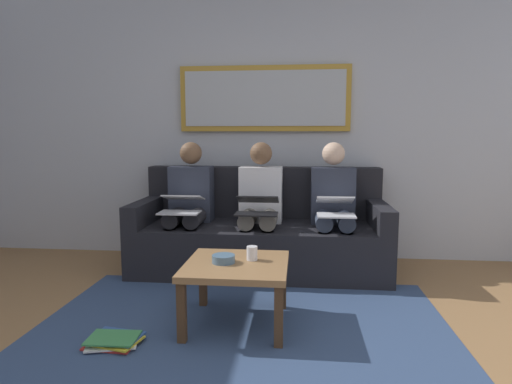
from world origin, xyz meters
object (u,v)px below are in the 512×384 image
(person_left, at_px, (333,204))
(coffee_table, at_px, (237,271))
(magazine_stack, at_px, (114,340))
(bowl, at_px, (224,259))
(laptop_white, at_px, (336,207))
(laptop_silver, at_px, (182,204))
(couch, at_px, (261,234))
(laptop_black, at_px, (257,206))
(person_middle, at_px, (260,203))
(cup, at_px, (252,253))
(person_right, at_px, (189,202))
(framed_mirror, at_px, (264,99))

(person_left, bearing_deg, coffee_table, 59.27)
(person_left, relative_size, magazine_stack, 3.43)
(coffee_table, distance_m, bowl, 0.12)
(laptop_white, relative_size, laptop_silver, 1.02)
(couch, distance_m, laptop_black, 0.44)
(person_middle, relative_size, laptop_silver, 3.34)
(cup, height_order, laptop_black, laptop_black)
(person_left, height_order, magazine_stack, person_left)
(laptop_white, bearing_deg, couch, -25.76)
(laptop_white, distance_m, laptop_silver, 1.28)
(cup, relative_size, magazine_stack, 0.27)
(cup, bearing_deg, laptop_black, -86.71)
(laptop_black, relative_size, laptop_silver, 1.01)
(laptop_black, height_order, person_right, person_right)
(framed_mirror, height_order, person_left, framed_mirror)
(coffee_table, height_order, bowl, bowl)
(couch, distance_m, laptop_silver, 0.78)
(couch, relative_size, laptop_black, 6.38)
(couch, xyz_separation_m, person_middle, (0.00, 0.07, 0.30))
(cup, bearing_deg, framed_mirror, -88.21)
(coffee_table, xyz_separation_m, laptop_silver, (0.60, -0.90, 0.28))
(person_right, bearing_deg, person_middle, 180.00)
(bowl, bearing_deg, cup, -156.02)
(framed_mirror, bearing_deg, cup, 91.79)
(laptop_white, bearing_deg, person_left, -90.00)
(couch, height_order, person_right, person_right)
(couch, bearing_deg, laptop_black, 90.00)
(laptop_black, relative_size, person_right, 0.30)
(framed_mirror, distance_m, person_middle, 1.05)
(person_middle, relative_size, magazine_stack, 3.43)
(framed_mirror, relative_size, magazine_stack, 4.93)
(coffee_table, distance_m, laptop_silver, 1.12)
(magazine_stack, bearing_deg, framed_mirror, -109.84)
(couch, bearing_deg, laptop_white, 154.24)
(framed_mirror, bearing_deg, laptop_white, 132.56)
(framed_mirror, bearing_deg, bowl, 85.62)
(framed_mirror, xyz_separation_m, laptop_black, (0.00, 0.70, -0.93))
(coffee_table, bearing_deg, person_middle, -92.15)
(person_left, xyz_separation_m, person_right, (1.28, 0.00, 0.00))
(couch, xyz_separation_m, laptop_silver, (0.64, 0.31, 0.32))
(couch, xyz_separation_m, coffee_table, (0.04, 1.22, 0.04))
(laptop_silver, bearing_deg, person_left, -169.15)
(cup, distance_m, person_right, 1.29)
(magazine_stack, bearing_deg, cup, -150.86)
(coffee_table, relative_size, person_right, 0.56)
(laptop_black, bearing_deg, person_middle, -90.00)
(magazine_stack, bearing_deg, bowl, -149.43)
(bowl, distance_m, person_middle, 1.18)
(laptop_white, distance_m, person_right, 1.30)
(coffee_table, relative_size, laptop_black, 1.86)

